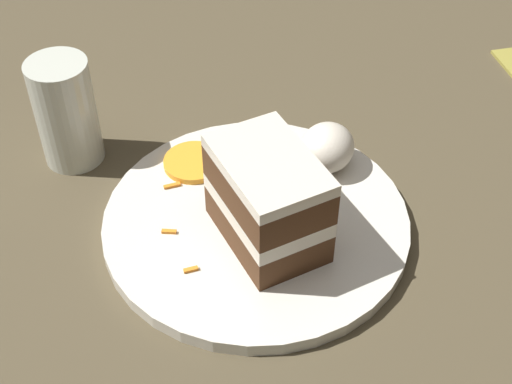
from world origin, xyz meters
name	(u,v)px	position (x,y,z in m)	size (l,w,h in m)	color
ground_plane	(279,250)	(0.00, 0.00, 0.00)	(6.00, 6.00, 0.00)	#4C4742
dining_table	(280,238)	(0.00, 0.00, 0.02)	(1.23, 1.14, 0.04)	#4C422D
plate	(256,222)	(0.01, -0.02, 0.05)	(0.29, 0.29, 0.01)	silver
cake_slice	(265,198)	(0.03, 0.00, 0.10)	(0.13, 0.14, 0.09)	#4C2D19
cream_dollop	(327,147)	(-0.09, 0.01, 0.08)	(0.06, 0.05, 0.05)	silver
orange_garnish	(194,162)	(-0.03, -0.11, 0.06)	(0.06, 0.06, 0.01)	orange
carrot_shreds_scatter	(196,208)	(0.03, -0.08, 0.05)	(0.14, 0.08, 0.00)	orange
drinking_glass	(70,116)	(0.00, -0.24, 0.09)	(0.06, 0.06, 0.12)	beige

